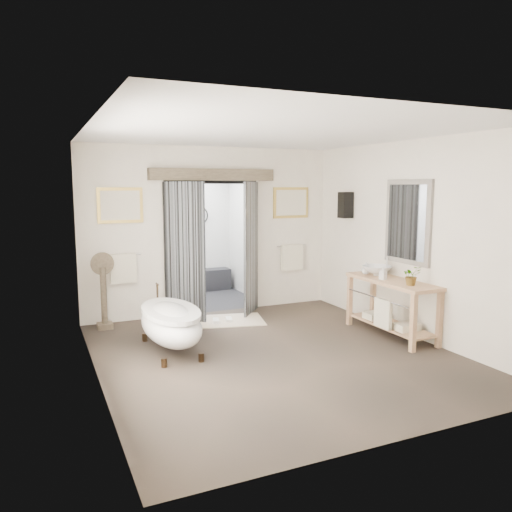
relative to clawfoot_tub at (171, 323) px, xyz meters
name	(u,v)px	position (x,y,z in m)	size (l,w,h in m)	color
ground_plane	(274,354)	(1.22, -0.71, -0.39)	(5.00, 5.00, 0.00)	#493B30
room_shell	(277,216)	(1.18, -0.84, 1.47)	(4.52, 5.02, 2.91)	silver
shower_room	(188,252)	(1.22, 3.29, 0.51)	(2.22, 2.01, 2.51)	black
back_wall_dressing	(215,225)	(1.22, 1.61, 1.17)	(3.82, 0.72, 2.52)	black
clawfoot_tub	(171,323)	(0.00, 0.00, 0.00)	(0.73, 1.64, 0.80)	black
vanity	(391,303)	(3.17, -0.66, 0.11)	(0.57, 1.60, 0.85)	tan
pedestal_mirror	(104,296)	(-0.68, 1.49, 0.13)	(0.36, 0.23, 1.21)	brown
rug	(227,321)	(1.23, 1.10, -0.38)	(1.20, 0.80, 0.01)	beige
slippers	(223,320)	(1.13, 1.05, -0.35)	(0.38, 0.26, 0.05)	white
basin	(377,271)	(3.20, -0.27, 0.54)	(0.45, 0.45, 0.16)	white
plant	(412,276)	(3.16, -1.09, 0.60)	(0.25, 0.22, 0.28)	gray
soap_bottle_a	(383,273)	(3.08, -0.58, 0.56)	(0.09, 0.09, 0.19)	gray
soap_bottle_b	(366,268)	(3.14, -0.08, 0.55)	(0.14, 0.14, 0.18)	gray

